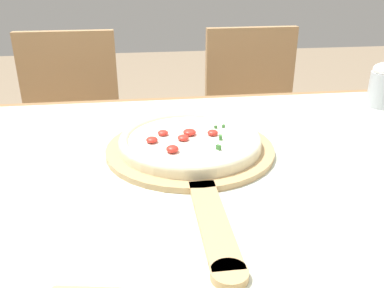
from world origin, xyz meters
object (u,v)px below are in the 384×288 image
at_px(pizza_peel, 192,154).
at_px(chair_left, 72,130).
at_px(pizza, 190,140).
at_px(chair_right, 253,121).

bearing_deg(pizza_peel, chair_left, 114.93).
distance_m(pizza_peel, chair_left, 0.93).
bearing_deg(pizza, chair_right, 64.58).
bearing_deg(pizza_peel, pizza, 90.55).
relative_size(pizza, chair_left, 0.33).
height_order(chair_left, chair_right, same).
xyz_separation_m(pizza_peel, chair_right, (0.37, 0.81, -0.25)).
height_order(pizza, chair_right, chair_right).
relative_size(pizza_peel, chair_right, 0.66).
xyz_separation_m(pizza_peel, pizza, (-0.00, 0.03, 0.02)).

